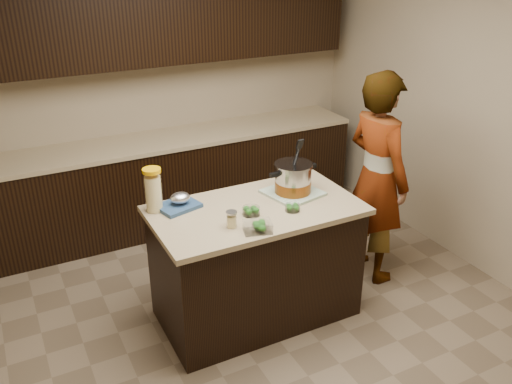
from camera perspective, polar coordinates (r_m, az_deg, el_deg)
ground_plane at (r=4.25m, az=0.00°, el=-12.56°), size 4.00×4.00×0.00m
room_shell at (r=3.48m, az=0.00°, el=10.42°), size 4.04×4.04×2.72m
back_cabinets at (r=5.25m, az=-8.75°, el=6.35°), size 3.60×0.63×2.33m
island at (r=3.99m, az=0.00°, el=-7.41°), size 1.46×0.81×0.90m
dish_towel at (r=3.98m, az=3.88°, el=-0.07°), size 0.43×0.43×0.02m
stock_pot at (r=3.94m, az=3.92°, el=1.29°), size 0.39×0.30×0.40m
lemonade_pitcher at (r=3.74m, az=-10.75°, el=0.04°), size 0.14×0.14×0.31m
mason_jar at (r=3.50m, az=-2.58°, el=-2.93°), size 0.08×0.08×0.12m
broccoli_tub_left at (r=3.66m, az=-0.51°, el=-2.05°), size 0.16×0.16×0.06m
broccoli_tub_right at (r=3.73m, az=3.88°, el=-1.67°), size 0.11×0.11×0.05m
broccoli_tub_rect at (r=3.46m, az=0.17°, el=-3.73°), size 0.21×0.17×0.06m
blue_tray at (r=3.80m, az=-8.11°, el=-1.14°), size 0.32×0.28×0.10m
person at (r=4.43m, az=12.59°, el=1.43°), size 0.45×0.65×1.74m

